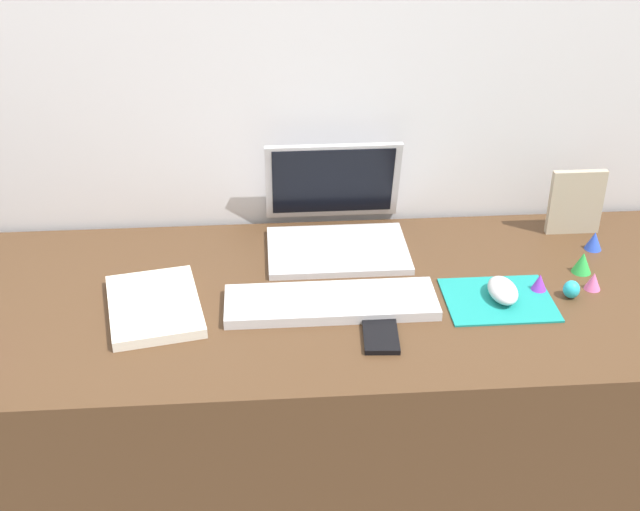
% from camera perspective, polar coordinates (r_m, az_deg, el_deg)
% --- Properties ---
extents(back_wall, '(2.98, 0.05, 1.39)m').
position_cam_1_polar(back_wall, '(2.00, -1.72, 1.65)').
color(back_wall, silver).
rests_on(back_wall, ground_plane).
extents(desk, '(1.78, 0.63, 0.74)m').
position_cam_1_polar(desk, '(1.89, -1.04, -12.25)').
color(desk, '#4C331E').
rests_on(desk, ground_plane).
extents(laptop, '(0.30, 0.27, 0.21)m').
position_cam_1_polar(laptop, '(1.84, 1.05, 2.51)').
color(laptop, silver).
rests_on(laptop, desk).
extents(keyboard, '(0.41, 0.13, 0.02)m').
position_cam_1_polar(keyboard, '(1.63, 0.75, -3.20)').
color(keyboard, silver).
rests_on(keyboard, desk).
extents(mousepad, '(0.21, 0.17, 0.00)m').
position_cam_1_polar(mousepad, '(1.69, 12.01, -2.96)').
color(mousepad, teal).
rests_on(mousepad, desk).
extents(mouse, '(0.06, 0.10, 0.03)m').
position_cam_1_polar(mouse, '(1.68, 12.29, -2.32)').
color(mouse, silver).
rests_on(mouse, mousepad).
extents(cell_phone, '(0.07, 0.13, 0.01)m').
position_cam_1_polar(cell_phone, '(1.56, 4.11, -5.23)').
color(cell_phone, black).
rests_on(cell_phone, desk).
extents(notebook_pad, '(0.21, 0.27, 0.02)m').
position_cam_1_polar(notebook_pad, '(1.65, -11.18, -3.37)').
color(notebook_pad, silver).
rests_on(notebook_pad, desk).
extents(picture_frame, '(0.12, 0.02, 0.15)m').
position_cam_1_polar(picture_frame, '(1.95, 16.96, 3.48)').
color(picture_frame, '#B2A58C').
rests_on(picture_frame, desk).
extents(toy_figurine_cyan, '(0.03, 0.03, 0.04)m').
position_cam_1_polar(toy_figurine_cyan, '(1.72, 16.68, -2.21)').
color(toy_figurine_cyan, '#28B7CC').
rests_on(toy_figurine_cyan, desk).
extents(toy_figurine_green, '(0.04, 0.04, 0.05)m').
position_cam_1_polar(toy_figurine_green, '(1.82, 17.37, -0.46)').
color(toy_figurine_green, green).
rests_on(toy_figurine_green, desk).
extents(toy_figurine_blue, '(0.04, 0.04, 0.04)m').
position_cam_1_polar(toy_figurine_blue, '(1.91, 18.09, 0.96)').
color(toy_figurine_blue, blue).
rests_on(toy_figurine_blue, desk).
extents(toy_figurine_pink, '(0.03, 0.03, 0.04)m').
position_cam_1_polar(toy_figurine_pink, '(1.77, 18.04, -1.66)').
color(toy_figurine_pink, pink).
rests_on(toy_figurine_pink, desk).
extents(toy_figurine_purple, '(0.03, 0.03, 0.04)m').
position_cam_1_polar(toy_figurine_purple, '(1.73, 14.65, -1.81)').
color(toy_figurine_purple, purple).
rests_on(toy_figurine_purple, desk).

